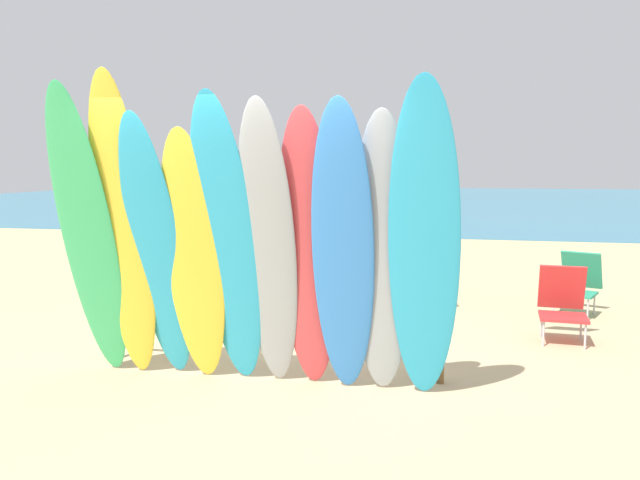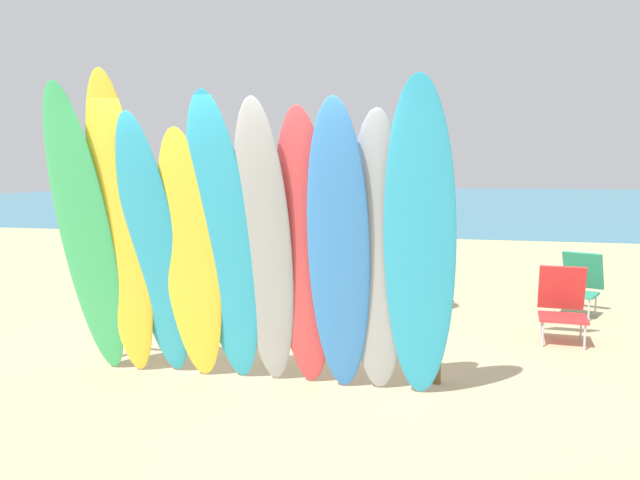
# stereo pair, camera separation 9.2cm
# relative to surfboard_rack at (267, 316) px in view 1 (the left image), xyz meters

# --- Properties ---
(ground) EXTENTS (60.00, 60.00, 0.00)m
(ground) POSITION_rel_surfboard_rack_xyz_m (0.00, 14.00, -0.54)
(ground) COLOR tan
(ocean_water) EXTENTS (60.00, 40.00, 0.02)m
(ocean_water) POSITION_rel_surfboard_rack_xyz_m (0.00, 31.42, -0.53)
(ocean_water) COLOR teal
(ocean_water) RESTS_ON ground
(surfboard_rack) EXTENTS (3.37, 0.07, 0.67)m
(surfboard_rack) POSITION_rel_surfboard_rack_xyz_m (0.00, 0.00, 0.00)
(surfboard_rack) COLOR brown
(surfboard_rack) RESTS_ON ground
(surfboard_green_0) EXTENTS (0.56, 0.78, 2.65)m
(surfboard_green_0) POSITION_rel_surfboard_rack_xyz_m (-1.46, -0.60, 0.79)
(surfboard_green_0) COLOR #38B266
(surfboard_green_0) RESTS_ON ground
(surfboard_yellow_1) EXTENTS (0.55, 0.72, 2.75)m
(surfboard_yellow_1) POSITION_rel_surfboard_rack_xyz_m (-1.13, -0.56, 0.84)
(surfboard_yellow_1) COLOR yellow
(surfboard_yellow_1) RESTS_ON ground
(surfboard_teal_2) EXTENTS (0.57, 0.79, 2.40)m
(surfboard_teal_2) POSITION_rel_surfboard_rack_xyz_m (-0.84, -0.53, 0.67)
(surfboard_teal_2) COLOR #289EC6
(surfboard_teal_2) RESTS_ON ground
(surfboard_yellow_3) EXTENTS (0.54, 0.63, 2.27)m
(surfboard_yellow_3) POSITION_rel_surfboard_rack_xyz_m (-0.49, -0.52, 0.60)
(surfboard_yellow_3) COLOR yellow
(surfboard_yellow_3) RESTS_ON ground
(surfboard_teal_4) EXTENTS (0.61, 0.79, 2.55)m
(surfboard_teal_4) POSITION_rel_surfboard_rack_xyz_m (-0.17, -0.55, 0.74)
(surfboard_teal_4) COLOR #289EC6
(surfboard_teal_4) RESTS_ON ground
(surfboard_grey_5) EXTENTS (0.49, 0.75, 2.49)m
(surfboard_grey_5) POSITION_rel_surfboard_rack_xyz_m (0.19, -0.54, 0.71)
(surfboard_grey_5) COLOR #999EA3
(surfboard_grey_5) RESTS_ON ground
(surfboard_red_6) EXTENTS (0.52, 0.61, 2.43)m
(surfboard_red_6) POSITION_rel_surfboard_rack_xyz_m (0.52, -0.46, 0.68)
(surfboard_red_6) COLOR #D13D42
(surfboard_red_6) RESTS_ON ground
(surfboard_blue_7) EXTENTS (0.53, 0.70, 2.48)m
(surfboard_blue_7) POSITION_rel_surfboard_rack_xyz_m (0.83, -0.56, 0.70)
(surfboard_blue_7) COLOR #337AD1
(surfboard_blue_7) RESTS_ON ground
(surfboard_grey_8) EXTENTS (0.52, 0.59, 2.40)m
(surfboard_grey_8) POSITION_rel_surfboard_rack_xyz_m (1.15, -0.47, 0.66)
(surfboard_grey_8) COLOR #999EA3
(surfboard_grey_8) RESTS_ON ground
(surfboard_teal_9) EXTENTS (0.59, 0.70, 2.62)m
(surfboard_teal_9) POSITION_rel_surfboard_rack_xyz_m (1.49, -0.57, 0.78)
(surfboard_teal_9) COLOR #289EC6
(surfboard_teal_9) RESTS_ON ground
(beachgoer_strolling) EXTENTS (0.59, 0.38, 1.69)m
(beachgoer_strolling) POSITION_rel_surfboard_rack_xyz_m (-1.63, 6.85, 0.44)
(beachgoer_strolling) COLOR beige
(beachgoer_strolling) RESTS_ON ground
(beachgoer_midbeach) EXTENTS (0.47, 0.50, 1.71)m
(beachgoer_midbeach) POSITION_rel_surfboard_rack_xyz_m (1.11, 2.53, 0.45)
(beachgoer_midbeach) COLOR #9E704C
(beachgoer_midbeach) RESTS_ON ground
(beach_chair_red) EXTENTS (0.55, 0.69, 0.83)m
(beach_chair_red) POSITION_rel_surfboard_rack_xyz_m (2.93, 1.74, -0.10)
(beach_chair_red) COLOR #B7B7BC
(beach_chair_red) RESTS_ON ground
(beach_chair_blue) EXTENTS (0.73, 0.84, 0.81)m
(beach_chair_blue) POSITION_rel_surfboard_rack_xyz_m (3.35, 3.13, -0.11)
(beach_chair_blue) COLOR #B7B7BC
(beach_chair_blue) RESTS_ON ground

